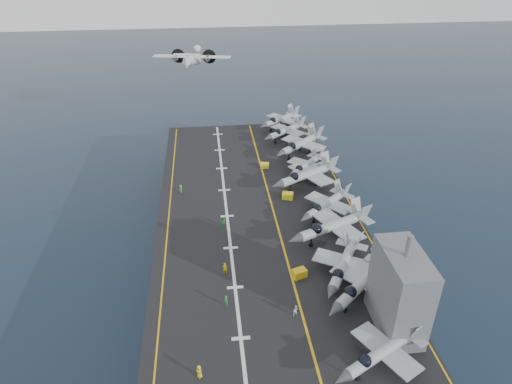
{
  "coord_description": "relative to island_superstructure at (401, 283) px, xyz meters",
  "views": [
    {
      "loc": [
        -8.94,
        -72.7,
        57.71
      ],
      "look_at": [
        0.0,
        4.0,
        13.0
      ],
      "focal_mm": 32.0,
      "sensor_mm": 36.0,
      "label": 1
    }
  ],
  "objects": [
    {
      "name": "ground",
      "position": [
        -15.0,
        30.0,
        -17.9
      ],
      "size": [
        500.0,
        500.0,
        0.0
      ],
      "primitive_type": "plane",
      "color": "#142135",
      "rests_on": "ground"
    },
    {
      "name": "fighter_jet_6",
      "position": [
        -2.64,
        44.9,
        -5.14
      ],
      "size": [
        15.86,
        16.17,
        4.72
      ],
      "primitive_type": null,
      "color": "#A0A9AF",
      "rests_on": "flight_deck"
    },
    {
      "name": "transport_plane",
      "position": [
        -26.81,
        88.2,
        7.42
      ],
      "size": [
        24.3,
        18.85,
        5.16
      ],
      "primitive_type": null,
      "color": "white"
    },
    {
      "name": "crew_7",
      "position": [
        -12.95,
        3.26,
        -6.61
      ],
      "size": [
        1.28,
        1.21,
        1.78
      ],
      "primitive_type": "imported",
      "color": "silver",
      "rests_on": "flight_deck"
    },
    {
      "name": "island_superstructure",
      "position": [
        0.0,
        0.0,
        0.0
      ],
      "size": [
        5.0,
        10.0,
        15.0
      ],
      "primitive_type": null,
      "color": "#56595E",
      "rests_on": "flight_deck"
    },
    {
      "name": "landing_centerline",
      "position": [
        -21.0,
        30.0,
        -7.48
      ],
      "size": [
        0.5,
        90.0,
        0.02
      ],
      "primitive_type": "cube",
      "color": "silver",
      "rests_on": "flight_deck"
    },
    {
      "name": "fighter_jet_8",
      "position": [
        -3.64,
        64.9,
        -5.01
      ],
      "size": [
        17.14,
        16.41,
        4.97
      ],
      "primitive_type": null,
      "color": "gray",
      "rests_on": "flight_deck"
    },
    {
      "name": "deck_edge_port",
      "position": [
        -32.0,
        30.0,
        -7.48
      ],
      "size": [
        0.25,
        90.0,
        0.02
      ],
      "primitive_type": "cube",
      "color": "gold",
      "rests_on": "flight_deck"
    },
    {
      "name": "crew_3",
      "position": [
        -29.92,
        40.17,
        -6.68
      ],
      "size": [
        1.11,
        1.18,
        1.64
      ],
      "primitive_type": "imported",
      "color": "green",
      "rests_on": "flight_deck"
    },
    {
      "name": "fighter_jet_9",
      "position": [
        -3.64,
        73.0,
        -5.01
      ],
      "size": [
        17.14,
        16.41,
        4.97
      ],
      "primitive_type": null,
      "color": "gray",
      "rests_on": "flight_deck"
    },
    {
      "name": "fighter_jet_4",
      "position": [
        -2.23,
        28.51,
        -5.06
      ],
      "size": [
        16.76,
        16.26,
        4.88
      ],
      "primitive_type": null,
      "color": "#9098A1",
      "rests_on": "flight_deck"
    },
    {
      "name": "hull",
      "position": [
        -15.0,
        30.0,
        -12.9
      ],
      "size": [
        36.0,
        90.0,
        10.0
      ],
      "primitive_type": "cube",
      "color": "#56595E",
      "rests_on": "ground"
    },
    {
      "name": "crew_6",
      "position": [
        -22.58,
        6.24,
        -6.57
      ],
      "size": [
        1.29,
        1.33,
        1.86
      ],
      "primitive_type": "imported",
      "color": "#298C3C",
      "rests_on": "flight_deck"
    },
    {
      "name": "deck_edge_stbd",
      "position": [
        3.5,
        30.0,
        -7.48
      ],
      "size": [
        0.25,
        90.0,
        0.02
      ],
      "primitive_type": "cube",
      "color": "gold",
      "rests_on": "flight_deck"
    },
    {
      "name": "crew_2",
      "position": [
        -21.74,
        26.74,
        -6.56
      ],
      "size": [
        1.16,
        1.34,
        1.88
      ],
      "primitive_type": "imported",
      "color": "#268C33",
      "rests_on": "flight_deck"
    },
    {
      "name": "fighter_jet_3",
      "position": [
        -3.08,
        20.68,
        -4.65
      ],
      "size": [
        19.45,
        16.6,
        5.71
      ],
      "primitive_type": null,
      "color": "#9EA6B0",
      "rests_on": "flight_deck"
    },
    {
      "name": "tow_cart_c",
      "position": [
        -11.23,
        49.29,
        -6.93
      ],
      "size": [
        2.1,
        1.56,
        1.14
      ],
      "primitive_type": null,
      "color": "yellow",
      "rests_on": "flight_deck"
    },
    {
      "name": "fighter_jet_5",
      "position": [
        -3.44,
        39.87,
        -4.65
      ],
      "size": [
        19.64,
        17.39,
        5.7
      ],
      "primitive_type": null,
      "color": "gray",
      "rests_on": "flight_deck"
    },
    {
      "name": "fighter_jet_7",
      "position": [
        -1.63,
        55.56,
        -4.66
      ],
      "size": [
        19.48,
        19.0,
        5.68
      ],
      "primitive_type": null,
      "color": "#8E949E",
      "rests_on": "flight_deck"
    },
    {
      "name": "crew_1",
      "position": [
        -22.3,
        13.48,
        -6.47
      ],
      "size": [
        1.35,
        1.0,
        2.07
      ],
      "primitive_type": "imported",
      "color": "#D9BF0B",
      "rests_on": "flight_deck"
    },
    {
      "name": "foul_line",
      "position": [
        -12.0,
        30.0,
        -7.48
      ],
      "size": [
        0.35,
        90.0,
        0.02
      ],
      "primitive_type": "cube",
      "color": "gold",
      "rests_on": "flight_deck"
    },
    {
      "name": "fighter_jet_1",
      "position": [
        -2.61,
        6.04,
        -4.81
      ],
      "size": [
        18.43,
        18.03,
        5.38
      ],
      "primitive_type": null,
      "color": "gray",
      "rests_on": "flight_deck"
    },
    {
      "name": "crew_0",
      "position": [
        -26.5,
        -5.4,
        -6.55
      ],
      "size": [
        1.32,
        1.35,
        1.89
      ],
      "primitive_type": "imported",
      "color": "yellow",
      "rests_on": "flight_deck"
    },
    {
      "name": "flight_deck",
      "position": [
        -15.0,
        30.0,
        -7.7
      ],
      "size": [
        38.0,
        92.0,
        0.4
      ],
      "primitive_type": "cube",
      "color": "black",
      "rests_on": "hull"
    },
    {
      "name": "tow_cart_b",
      "position": [
        -8.44,
        35.13,
        -6.85
      ],
      "size": [
        2.49,
        1.98,
        1.3
      ],
      "primitive_type": null,
      "color": "yellow",
      "rests_on": "flight_deck"
    },
    {
      "name": "fighter_jet_0",
      "position": [
        -4.11,
        -6.21,
        -5.1
      ],
      "size": [
        16.54,
        14.64,
        4.8
      ],
      "primitive_type": null,
      "color": "gray",
      "rests_on": "flight_deck"
    },
    {
      "name": "tow_cart_a",
      "position": [
        -10.82,
        11.37,
        -6.84
      ],
      "size": [
        2.55,
        2.08,
        1.32
      ],
      "primitive_type": null,
      "color": "gold",
      "rests_on": "flight_deck"
    },
    {
      "name": "fighter_jet_2",
      "position": [
        -4.12,
        10.63,
        -4.96
      ],
      "size": [
        15.88,
        17.58,
        5.09
      ],
      "primitive_type": null,
      "color": "#8F959E",
      "rests_on": "flight_deck"
    }
  ]
}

